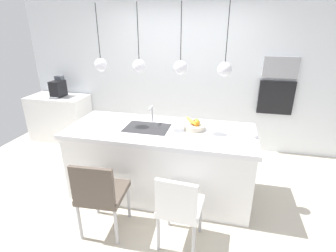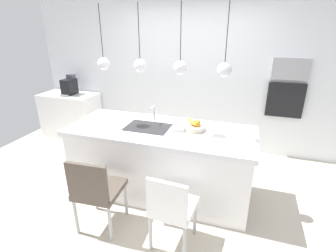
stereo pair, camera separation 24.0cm
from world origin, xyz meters
name	(u,v)px [view 1 (the left image)]	position (x,y,z in m)	size (l,w,h in m)	color
floor	(161,190)	(0.00, 0.00, 0.00)	(6.60, 6.60, 0.00)	beige
back_wall	(184,76)	(0.00, 1.65, 1.30)	(6.00, 0.10, 2.60)	white
kitchen_island	(161,161)	(0.00, 0.00, 0.47)	(2.36, 0.95, 0.93)	white
sink_basin	(147,128)	(-0.18, 0.00, 0.92)	(0.56, 0.40, 0.02)	#2D2D30
faucet	(152,112)	(-0.18, 0.21, 1.07)	(0.02, 0.17, 0.22)	silver
fruit_bowl	(195,125)	(0.42, 0.10, 0.98)	(0.26, 0.26, 0.15)	beige
side_counter	(60,117)	(-2.40, 1.28, 0.43)	(1.10, 0.60, 0.87)	white
coffee_machine	(58,88)	(-2.34, 1.28, 1.03)	(0.20, 0.35, 0.38)	black
microwave	(281,67)	(1.58, 1.58, 1.51)	(0.54, 0.08, 0.34)	#9E9EA3
oven	(276,98)	(1.58, 1.58, 1.01)	(0.56, 0.08, 0.56)	black
chair_near	(100,193)	(-0.42, -0.87, 0.52)	(0.49, 0.50, 0.91)	brown
chair_middle	(179,206)	(0.42, -0.86, 0.49)	(0.45, 0.45, 0.86)	white
pendant_light_left	(101,64)	(-0.73, 0.00, 1.70)	(0.16, 0.16, 0.76)	silver
pendant_light_center_left	(139,66)	(-0.24, 0.00, 1.70)	(0.16, 0.16, 0.76)	silver
pendant_light_center_right	(180,67)	(0.24, 0.00, 1.70)	(0.16, 0.16, 0.76)	silver
pendant_light_right	(225,69)	(0.73, 0.00, 1.70)	(0.16, 0.16, 0.76)	silver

